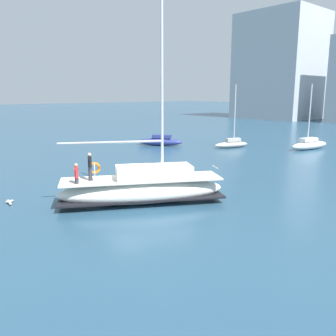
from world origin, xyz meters
name	(u,v)px	position (x,y,z in m)	size (l,w,h in m)	color
ground_plane	(131,201)	(0.00, 0.00, 0.00)	(400.00, 400.00, 0.00)	#284C66
main_sailboat	(143,188)	(0.85, 0.31, 0.91)	(6.79, 9.55, 13.06)	white
moored_sloop_far	(310,144)	(-3.00, 26.90, 0.59)	(2.26, 5.88, 7.26)	white
moored_catamaran	(160,141)	(-16.51, 16.00, 0.59)	(5.31, 4.46, 7.63)	navy
moored_cutter_left	(232,143)	(-9.61, 21.19, 0.51)	(2.39, 4.52, 7.26)	#B7B2A8
seagull	(9,201)	(-4.12, -5.65, 0.14)	(1.10, 0.48, 0.17)	silver
mooring_buoy	(137,176)	(-4.52, 3.75, 0.16)	(0.52, 0.52, 0.86)	yellow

